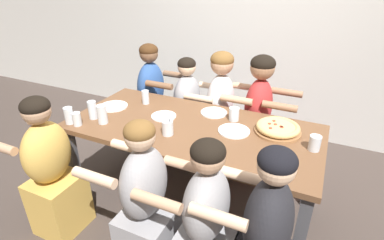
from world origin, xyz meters
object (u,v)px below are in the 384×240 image
(diner_near_left, at_px, (52,174))
(drinking_glass_e, at_px, (77,120))
(empty_plate_a, at_px, (214,113))
(empty_plate_c, at_px, (234,131))
(cocktail_glass_blue, at_px, (168,128))
(drinking_glass_a, at_px, (146,98))
(diner_near_midright, at_px, (205,230))
(empty_plate_b, at_px, (164,116))
(drinking_glass_b, at_px, (69,116))
(diner_far_midleft, at_px, (187,114))
(diner_near_center, at_px, (146,208))
(empty_plate_d, at_px, (114,106))
(drinking_glass_g, at_px, (102,115))
(pizza_board_main, at_px, (278,128))
(drinking_glass_f, at_px, (93,111))
(diner_far_center, at_px, (220,115))
(diner_far_left, at_px, (152,103))
(drinking_glass_c, at_px, (234,114))
(diner_far_midright, at_px, (257,122))
(drinking_glass_d, at_px, (315,144))

(diner_near_left, bearing_deg, drinking_glass_e, -0.52)
(empty_plate_a, distance_m, empty_plate_c, 0.34)
(empty_plate_c, xyz_separation_m, cocktail_glass_blue, (-0.42, -0.24, 0.04))
(drinking_glass_a, height_order, diner_near_midright, diner_near_midright)
(empty_plate_a, bearing_deg, empty_plate_b, -145.83)
(diner_near_left, distance_m, diner_near_midright, 1.19)
(drinking_glass_a, bearing_deg, drinking_glass_b, -119.52)
(empty_plate_b, xyz_separation_m, diner_far_midleft, (-0.09, 0.62, -0.27))
(diner_near_center, bearing_deg, empty_plate_d, 47.27)
(diner_near_left, bearing_deg, drinking_glass_g, -19.84)
(drinking_glass_a, xyz_separation_m, diner_near_center, (0.55, -0.88, -0.31))
(pizza_board_main, bearing_deg, drinking_glass_g, -161.59)
(drinking_glass_b, bearing_deg, empty_plate_d, 74.38)
(drinking_glass_f, bearing_deg, diner_near_center, -30.86)
(drinking_glass_b, bearing_deg, diner_near_center, -19.79)
(empty_plate_b, height_order, diner_far_center, diner_far_center)
(drinking_glass_g, xyz_separation_m, diner_far_midleft, (0.28, 0.91, -0.33))
(pizza_board_main, relative_size, empty_plate_d, 1.40)
(diner_near_left, height_order, diner_far_left, diner_far_left)
(drinking_glass_c, bearing_deg, diner_near_midright, -81.29)
(empty_plate_a, height_order, diner_far_center, diner_far_center)
(cocktail_glass_blue, bearing_deg, drinking_glass_a, 137.86)
(empty_plate_d, relative_size, cocktail_glass_blue, 1.76)
(drinking_glass_b, bearing_deg, drinking_glass_c, 27.40)
(empty_plate_a, bearing_deg, diner_far_center, 101.63)
(pizza_board_main, height_order, drinking_glass_f, drinking_glass_f)
(diner_far_midleft, xyz_separation_m, diner_far_center, (0.35, -0.00, 0.06))
(pizza_board_main, relative_size, drinking_glass_c, 3.23)
(empty_plate_a, relative_size, diner_far_midright, 0.19)
(drinking_glass_e, bearing_deg, drinking_glass_g, 36.96)
(pizza_board_main, bearing_deg, drinking_glass_d, -28.03)
(empty_plate_d, distance_m, diner_near_midright, 1.38)
(diner_far_left, bearing_deg, drinking_glass_f, 0.98)
(drinking_glass_e, height_order, drinking_glass_g, drinking_glass_g)
(empty_plate_d, height_order, diner_near_center, diner_near_center)
(empty_plate_b, distance_m, diner_near_midright, 1.01)
(empty_plate_d, relative_size, drinking_glass_d, 2.31)
(empty_plate_b, distance_m, diner_near_center, 0.81)
(empty_plate_b, relative_size, drinking_glass_b, 1.53)
(drinking_glass_e, relative_size, diner_near_left, 0.10)
(diner_near_left, height_order, diner_near_center, same)
(empty_plate_b, distance_m, drinking_glass_f, 0.56)
(diner_near_midright, bearing_deg, diner_near_center, 90.00)
(pizza_board_main, bearing_deg, drinking_glass_f, -164.38)
(diner_far_center, bearing_deg, drinking_glass_b, -40.07)
(drinking_glass_a, distance_m, diner_far_midright, 1.04)
(diner_near_midright, relative_size, diner_far_midright, 0.92)
(drinking_glass_b, relative_size, drinking_glass_c, 1.27)
(empty_plate_c, height_order, drinking_glass_f, drinking_glass_f)
(empty_plate_a, relative_size, diner_near_center, 0.20)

